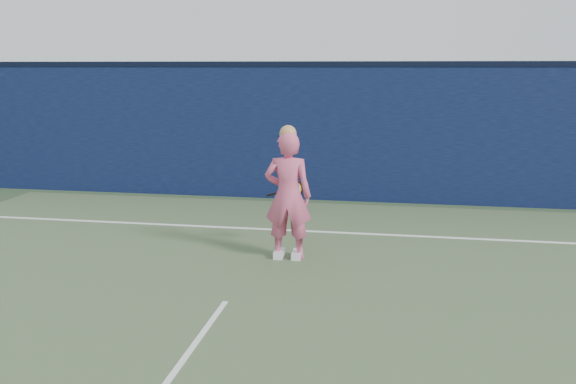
# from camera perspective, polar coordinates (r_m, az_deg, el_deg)

# --- Properties ---
(ground) EXTENTS (80.00, 80.00, 0.00)m
(ground) POSITION_cam_1_polar(r_m,az_deg,el_deg) (5.86, -8.58, -13.81)
(ground) COLOR #2F462B
(ground) RESTS_ON ground
(backstop_wall) EXTENTS (24.00, 0.40, 2.50)m
(backstop_wall) POSITION_cam_1_polar(r_m,az_deg,el_deg) (11.70, 1.31, 5.50)
(backstop_wall) COLOR #0C1235
(backstop_wall) RESTS_ON ground
(wall_cap) EXTENTS (24.00, 0.42, 0.10)m
(wall_cap) POSITION_cam_1_polar(r_m,az_deg,el_deg) (11.64, 1.34, 11.88)
(wall_cap) COLOR black
(wall_cap) RESTS_ON backstop_wall
(player) EXTENTS (0.63, 0.42, 1.77)m
(player) POSITION_cam_1_polar(r_m,az_deg,el_deg) (7.96, -0.00, -0.32)
(player) COLOR #DF567F
(player) RESTS_ON ground
(racket) EXTENTS (0.52, 0.14, 0.28)m
(racket) POSITION_cam_1_polar(r_m,az_deg,el_deg) (8.40, 0.33, 0.23)
(racket) COLOR black
(racket) RESTS_ON ground
(court_lines) EXTENTS (11.00, 12.04, 0.01)m
(court_lines) POSITION_cam_1_polar(r_m,az_deg,el_deg) (5.58, -9.69, -15.10)
(court_lines) COLOR white
(court_lines) RESTS_ON court_surface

